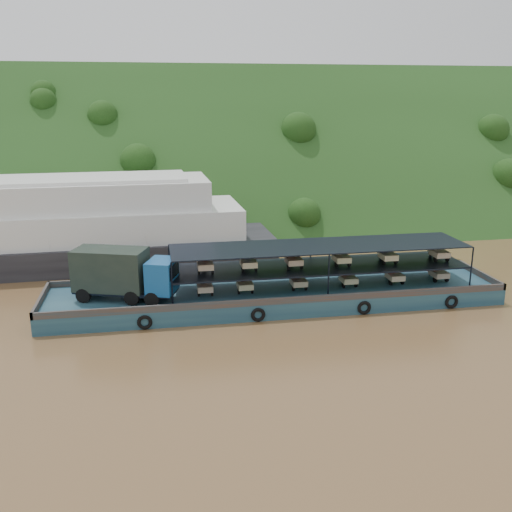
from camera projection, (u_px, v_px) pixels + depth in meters
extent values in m
plane|color=brown|center=(288.00, 304.00, 44.44)|extent=(160.00, 160.00, 0.00)
cube|color=#1E3C15|center=(228.00, 214.00, 78.56)|extent=(140.00, 39.60, 39.60)
cube|color=#153349|center=(275.00, 296.00, 44.52)|extent=(35.00, 7.00, 1.20)
cube|color=#592D19|center=(267.00, 273.00, 47.51)|extent=(35.00, 0.20, 0.50)
cube|color=#592D19|center=(285.00, 301.00, 41.07)|extent=(35.00, 0.20, 0.50)
cube|color=#592D19|center=(480.00, 274.00, 47.26)|extent=(0.20, 7.00, 0.50)
cube|color=#592D19|center=(41.00, 299.00, 41.32)|extent=(0.20, 7.00, 0.50)
torus|color=black|center=(145.00, 322.00, 39.46)|extent=(1.06, 0.26, 1.06)
torus|color=black|center=(258.00, 315.00, 40.83)|extent=(1.06, 0.26, 1.06)
torus|color=black|center=(364.00, 308.00, 42.19)|extent=(1.06, 0.26, 1.06)
torus|color=black|center=(452.00, 302.00, 43.39)|extent=(1.06, 0.26, 1.06)
cylinder|color=black|center=(84.00, 295.00, 41.29)|extent=(1.14, 0.71, 1.08)
cylinder|color=black|center=(97.00, 285.00, 43.45)|extent=(1.14, 0.71, 1.08)
cylinder|color=black|center=(132.00, 298.00, 40.75)|extent=(1.14, 0.71, 1.08)
cylinder|color=black|center=(143.00, 288.00, 42.90)|extent=(1.14, 0.71, 1.08)
cylinder|color=black|center=(152.00, 299.00, 40.52)|extent=(1.14, 0.71, 1.08)
cylinder|color=black|center=(162.00, 289.00, 42.68)|extent=(1.14, 0.71, 1.08)
cube|color=black|center=(126.00, 290.00, 41.91)|extent=(7.72, 4.64, 0.22)
cube|color=#144D8A|center=(162.00, 276.00, 41.16)|extent=(2.58, 3.05, 2.38)
cube|color=black|center=(174.00, 271.00, 40.91)|extent=(0.77, 2.06, 0.97)
cube|color=black|center=(111.00, 269.00, 41.65)|extent=(5.75, 4.14, 3.02)
cube|color=black|center=(319.00, 266.00, 44.51)|extent=(23.00, 5.00, 0.12)
cube|color=black|center=(320.00, 246.00, 44.07)|extent=(23.00, 5.00, 0.08)
cylinder|color=black|center=(172.00, 285.00, 40.18)|extent=(0.12, 0.12, 3.30)
cylinder|color=black|center=(170.00, 265.00, 44.92)|extent=(0.12, 0.12, 3.30)
cylinder|color=black|center=(329.00, 276.00, 42.14)|extent=(0.12, 0.12, 3.30)
cylinder|color=black|center=(311.00, 258.00, 46.88)|extent=(0.12, 0.12, 3.30)
cylinder|color=black|center=(471.00, 268.00, 44.11)|extent=(0.12, 0.12, 3.30)
cylinder|color=black|center=(440.00, 251.00, 48.84)|extent=(0.12, 0.12, 3.30)
cylinder|color=black|center=(203.00, 285.00, 44.34)|extent=(0.12, 0.52, 0.52)
cylinder|color=black|center=(199.00, 293.00, 42.55)|extent=(0.14, 0.52, 0.52)
cylinder|color=black|center=(212.00, 293.00, 42.72)|extent=(0.14, 0.52, 0.52)
cube|color=beige|center=(205.00, 287.00, 42.88)|extent=(1.15, 1.50, 0.44)
cube|color=red|center=(203.00, 280.00, 43.92)|extent=(0.55, 0.80, 0.80)
cube|color=red|center=(203.00, 275.00, 43.59)|extent=(0.50, 0.10, 0.10)
cylinder|color=black|center=(242.00, 283.00, 44.86)|extent=(0.12, 0.52, 0.52)
cylinder|color=black|center=(239.00, 291.00, 43.07)|extent=(0.14, 0.52, 0.52)
cylinder|color=black|center=(252.00, 290.00, 43.24)|extent=(0.14, 0.52, 0.52)
cube|color=beige|center=(245.00, 285.00, 43.40)|extent=(1.15, 1.50, 0.44)
cube|color=#AD290B|center=(242.00, 278.00, 44.44)|extent=(0.55, 0.80, 0.80)
cube|color=#AD290B|center=(243.00, 273.00, 44.11)|extent=(0.50, 0.10, 0.10)
cylinder|color=black|center=(294.00, 280.00, 45.58)|extent=(0.12, 0.52, 0.52)
cylinder|color=black|center=(293.00, 288.00, 43.79)|extent=(0.14, 0.52, 0.52)
cylinder|color=black|center=(306.00, 287.00, 43.96)|extent=(0.14, 0.52, 0.52)
cube|color=tan|center=(299.00, 282.00, 44.12)|extent=(1.15, 1.50, 0.44)
cube|color=red|center=(295.00, 275.00, 45.16)|extent=(0.55, 0.80, 0.80)
cube|color=red|center=(296.00, 270.00, 44.83)|extent=(0.50, 0.10, 0.10)
cylinder|color=black|center=(342.00, 278.00, 46.27)|extent=(0.12, 0.52, 0.52)
cylinder|color=black|center=(344.00, 285.00, 44.48)|extent=(0.14, 0.52, 0.52)
cylinder|color=black|center=(356.00, 284.00, 44.65)|extent=(0.14, 0.52, 0.52)
cube|color=beige|center=(348.00, 279.00, 44.81)|extent=(1.15, 1.50, 0.44)
cube|color=#AD0B14|center=(344.00, 273.00, 45.85)|extent=(0.55, 0.80, 0.80)
cube|color=#AD0B14|center=(345.00, 267.00, 45.53)|extent=(0.50, 0.10, 0.10)
cylinder|color=black|center=(387.00, 275.00, 46.94)|extent=(0.12, 0.52, 0.52)
cylinder|color=black|center=(391.00, 282.00, 45.15)|extent=(0.14, 0.52, 0.52)
cylinder|color=black|center=(402.00, 281.00, 45.32)|extent=(0.14, 0.52, 0.52)
cube|color=beige|center=(395.00, 276.00, 45.47)|extent=(1.15, 1.50, 0.44)
cube|color=red|center=(389.00, 270.00, 46.51)|extent=(0.55, 0.80, 0.80)
cube|color=red|center=(391.00, 265.00, 46.19)|extent=(0.50, 0.10, 0.10)
cylinder|color=black|center=(430.00, 273.00, 47.59)|extent=(0.12, 0.52, 0.52)
cylinder|color=black|center=(435.00, 279.00, 45.80)|extent=(0.14, 0.52, 0.52)
cylinder|color=black|center=(447.00, 279.00, 45.97)|extent=(0.14, 0.52, 0.52)
cube|color=tan|center=(439.00, 274.00, 46.12)|extent=(1.15, 1.50, 0.44)
cube|color=red|center=(433.00, 268.00, 47.16)|extent=(0.55, 0.80, 0.80)
cube|color=red|center=(434.00, 262.00, 46.84)|extent=(0.50, 0.10, 0.10)
cylinder|color=black|center=(204.00, 264.00, 43.89)|extent=(0.12, 0.52, 0.52)
cylinder|color=black|center=(199.00, 271.00, 42.10)|extent=(0.14, 0.52, 0.52)
cylinder|color=black|center=(213.00, 271.00, 42.27)|extent=(0.14, 0.52, 0.52)
cube|color=beige|center=(205.00, 265.00, 42.42)|extent=(1.15, 1.50, 0.44)
cube|color=red|center=(204.00, 259.00, 43.47)|extent=(0.55, 0.80, 0.80)
cube|color=red|center=(204.00, 253.00, 43.14)|extent=(0.50, 0.10, 0.10)
cylinder|color=black|center=(245.00, 262.00, 44.45)|extent=(0.12, 0.52, 0.52)
cylinder|color=black|center=(243.00, 269.00, 42.66)|extent=(0.14, 0.52, 0.52)
cylinder|color=black|center=(256.00, 268.00, 42.83)|extent=(0.14, 0.52, 0.52)
cube|color=beige|center=(249.00, 263.00, 42.98)|extent=(1.15, 1.50, 0.44)
cube|color=navy|center=(246.00, 257.00, 44.03)|extent=(0.55, 0.80, 0.80)
cube|color=navy|center=(246.00, 251.00, 43.70)|extent=(0.50, 0.10, 0.10)
cylinder|color=black|center=(289.00, 260.00, 45.05)|extent=(0.12, 0.52, 0.52)
cylinder|color=black|center=(289.00, 267.00, 43.26)|extent=(0.14, 0.52, 0.52)
cylinder|color=black|center=(301.00, 266.00, 43.43)|extent=(0.14, 0.52, 0.52)
cube|color=tan|center=(294.00, 261.00, 43.59)|extent=(1.15, 1.50, 0.44)
cube|color=red|center=(290.00, 255.00, 44.63)|extent=(0.55, 0.80, 0.80)
cube|color=red|center=(291.00, 249.00, 44.30)|extent=(0.50, 0.10, 0.10)
cylinder|color=black|center=(336.00, 258.00, 45.70)|extent=(0.12, 0.52, 0.52)
cylinder|color=black|center=(337.00, 264.00, 43.91)|extent=(0.14, 0.52, 0.52)
cylinder|color=black|center=(349.00, 263.00, 44.08)|extent=(0.14, 0.52, 0.52)
cube|color=beige|center=(342.00, 258.00, 44.24)|extent=(1.15, 1.50, 0.44)
cube|color=beige|center=(337.00, 252.00, 45.28)|extent=(0.55, 0.80, 0.80)
cube|color=beige|center=(338.00, 247.00, 44.95)|extent=(0.50, 0.10, 0.10)
cylinder|color=black|center=(381.00, 255.00, 46.36)|extent=(0.12, 0.52, 0.52)
cylinder|color=black|center=(384.00, 262.00, 44.57)|extent=(0.14, 0.52, 0.52)
cylinder|color=black|center=(396.00, 261.00, 44.74)|extent=(0.14, 0.52, 0.52)
cube|color=beige|center=(388.00, 256.00, 44.89)|extent=(1.15, 1.50, 0.44)
cube|color=#193A98|center=(383.00, 250.00, 45.93)|extent=(0.55, 0.80, 0.80)
cube|color=#193A98|center=(384.00, 245.00, 45.61)|extent=(0.50, 0.10, 0.10)
cylinder|color=black|center=(431.00, 253.00, 47.10)|extent=(0.12, 0.52, 0.52)
cylinder|color=black|center=(435.00, 259.00, 45.31)|extent=(0.14, 0.52, 0.52)
cylinder|color=black|center=(447.00, 258.00, 45.48)|extent=(0.14, 0.52, 0.52)
cube|color=beige|center=(440.00, 253.00, 45.64)|extent=(1.15, 1.50, 0.44)
cube|color=beige|center=(433.00, 248.00, 46.68)|extent=(0.55, 0.80, 0.80)
cube|color=beige|center=(435.00, 242.00, 46.36)|extent=(0.50, 0.10, 0.10)
cube|color=black|center=(58.00, 252.00, 54.78)|extent=(41.65, 11.59, 2.48)
cube|color=silver|center=(55.00, 225.00, 54.05)|extent=(35.41, 10.36, 2.89)
cube|color=silver|center=(52.00, 195.00, 53.30)|extent=(29.18, 9.14, 2.69)
cube|color=silver|center=(51.00, 179.00, 52.90)|extent=(25.02, 7.98, 0.31)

